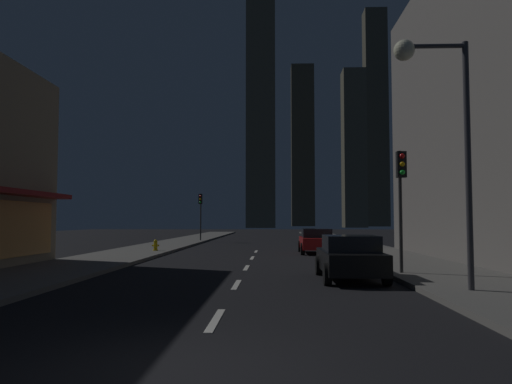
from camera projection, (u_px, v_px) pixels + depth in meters
name	position (u px, v px, depth m)	size (l,w,h in m)	color
ground_plane	(260.00, 246.00, 38.16)	(78.00, 136.00, 0.10)	black
sidewalk_right	(350.00, 244.00, 37.90)	(4.00, 76.00, 0.15)	#605E59
sidewalk_left	(171.00, 244.00, 38.43)	(4.00, 76.00, 0.15)	#605E59
lane_marking_center	(242.00, 275.00, 17.22)	(0.16, 28.20, 0.01)	silver
skyscraper_distant_tall	(261.00, 82.00, 129.34)	(7.62, 6.53, 77.40)	brown
skyscraper_distant_mid	(303.00, 146.00, 165.82)	(7.68, 6.58, 54.89)	#434032
skyscraper_distant_short	(354.00, 148.00, 133.66)	(6.11, 6.60, 43.38)	brown
skyscraper_distant_slender	(376.00, 117.00, 159.48)	(7.17, 6.39, 71.42)	#4D493A
car_parked_near	(350.00, 257.00, 15.83)	(1.98, 4.24, 1.45)	black
car_parked_far	(316.00, 241.00, 28.58)	(1.98, 4.24, 1.45)	#B21919
fire_hydrant_far_left	(156.00, 245.00, 28.79)	(0.42, 0.30, 0.65)	gold
traffic_light_near_right	(401.00, 184.00, 16.70)	(0.32, 0.48, 4.20)	#2D2D2D
traffic_light_far_left	(201.00, 206.00, 43.72)	(0.32, 0.48, 4.20)	#2D2D2D
street_lamp_right	(435.00, 101.00, 12.80)	(1.96, 0.56, 6.58)	#38383D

